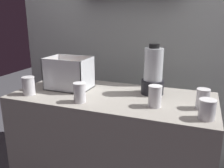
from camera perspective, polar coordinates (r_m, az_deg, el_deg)
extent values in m
cube|color=#9E998E|center=(1.87, 0.00, -15.81)|extent=(1.40, 0.64, 0.90)
cube|color=silver|center=(2.33, 6.84, 11.34)|extent=(2.60, 0.04, 2.50)
cube|color=white|center=(1.86, -10.04, -0.86)|extent=(0.32, 0.23, 0.01)
cube|color=white|center=(1.74, -12.11, 1.79)|extent=(0.32, 0.01, 0.24)
cube|color=white|center=(1.93, -8.50, 3.36)|extent=(0.32, 0.01, 0.24)
cube|color=white|center=(1.92, -14.28, 2.96)|extent=(0.01, 0.23, 0.24)
cube|color=white|center=(1.76, -5.78, 2.22)|extent=(0.01, 0.23, 0.24)
cone|color=orange|center=(1.89, -11.14, -0.06)|extent=(0.09, 0.18, 0.03)
cone|color=orange|center=(1.85, -9.59, -0.31)|extent=(0.10, 0.19, 0.03)
cone|color=orange|center=(1.86, -11.06, -0.26)|extent=(0.16, 0.09, 0.03)
cone|color=orange|center=(1.83, -8.76, -0.46)|extent=(0.15, 0.05, 0.03)
cone|color=orange|center=(1.83, -9.64, 0.22)|extent=(0.18, 0.05, 0.03)
cone|color=orange|center=(1.86, -10.69, 0.47)|extent=(0.17, 0.14, 0.03)
cone|color=orange|center=(1.86, -11.38, 0.81)|extent=(0.17, 0.06, 0.03)
cone|color=orange|center=(1.87, -10.19, 0.75)|extent=(0.18, 0.07, 0.03)
cone|color=orange|center=(1.85, -9.62, 1.24)|extent=(0.15, 0.04, 0.03)
cone|color=orange|center=(1.81, -10.26, 1.65)|extent=(0.15, 0.09, 0.03)
cone|color=orange|center=(1.83, -9.36, 1.05)|extent=(0.19, 0.04, 0.03)
cylinder|color=black|center=(1.72, 9.63, -0.68)|extent=(0.16, 0.16, 0.10)
cylinder|color=silver|center=(1.68, 9.88, 4.64)|extent=(0.13, 0.13, 0.22)
cylinder|color=yellow|center=(1.70, 9.73, 1.59)|extent=(0.12, 0.12, 0.04)
cylinder|color=black|center=(1.66, 10.09, 8.95)|extent=(0.07, 0.07, 0.03)
cylinder|color=white|center=(1.77, -19.30, -0.49)|extent=(0.08, 0.08, 0.12)
cylinder|color=maroon|center=(1.78, -19.24, -1.06)|extent=(0.08, 0.08, 0.08)
cylinder|color=white|center=(1.75, -19.49, 1.51)|extent=(0.09, 0.09, 0.01)
cylinder|color=white|center=(1.54, -7.73, -2.15)|extent=(0.08, 0.08, 0.12)
cylinder|color=maroon|center=(1.55, -7.70, -3.10)|extent=(0.07, 0.07, 0.07)
cylinder|color=white|center=(1.52, -7.82, 0.13)|extent=(0.08, 0.08, 0.01)
cylinder|color=white|center=(1.47, 10.23, -3.00)|extent=(0.08, 0.08, 0.13)
cylinder|color=red|center=(1.48, 10.21, -3.46)|extent=(0.07, 0.07, 0.10)
cylinder|color=white|center=(1.45, 10.36, -0.54)|extent=(0.08, 0.08, 0.01)
cylinder|color=white|center=(1.52, 20.86, -3.45)|extent=(0.08, 0.08, 0.12)
cylinder|color=red|center=(1.52, 20.81, -3.89)|extent=(0.07, 0.07, 0.09)
cylinder|color=white|center=(1.50, 21.09, -1.24)|extent=(0.08, 0.08, 0.01)
cylinder|color=white|center=(1.38, 21.78, -5.78)|extent=(0.09, 0.09, 0.10)
cylinder|color=orange|center=(1.38, 21.74, -6.14)|extent=(0.08, 0.08, 0.09)
cylinder|color=white|center=(1.36, 22.02, -3.60)|extent=(0.09, 0.09, 0.01)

